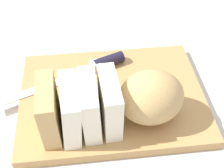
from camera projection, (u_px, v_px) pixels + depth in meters
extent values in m
plane|color=beige|center=(112.00, 101.00, 0.64)|extent=(3.00, 3.00, 0.00)
cube|color=tan|center=(112.00, 97.00, 0.63)|extent=(0.39, 0.30, 0.02)
ellipsoid|color=tan|center=(151.00, 97.00, 0.55)|extent=(0.12, 0.10, 0.11)
cube|color=#F2E8CC|center=(110.00, 103.00, 0.54)|extent=(0.03, 0.10, 0.11)
cube|color=#F2E8CC|center=(90.00, 106.00, 0.53)|extent=(0.04, 0.10, 0.11)
cube|color=#F2E8CC|center=(70.00, 110.00, 0.53)|extent=(0.04, 0.10, 0.11)
cube|color=tan|center=(49.00, 110.00, 0.53)|extent=(0.03, 0.10, 0.11)
cube|color=silver|center=(46.00, 87.00, 0.64)|extent=(0.22, 0.09, 0.00)
cylinder|color=black|center=(109.00, 61.00, 0.67)|extent=(0.07, 0.05, 0.03)
cube|color=silver|center=(95.00, 66.00, 0.66)|extent=(0.03, 0.03, 0.02)
sphere|color=tan|center=(134.00, 93.00, 0.62)|extent=(0.00, 0.00, 0.00)
sphere|color=tan|center=(117.00, 84.00, 0.64)|extent=(0.00, 0.00, 0.00)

